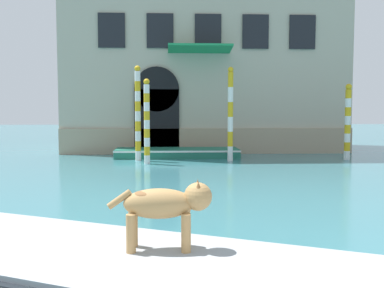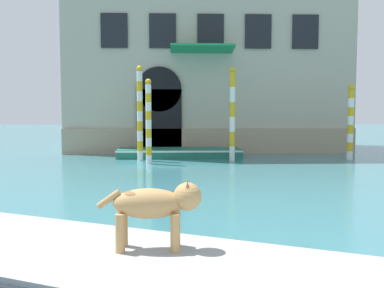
% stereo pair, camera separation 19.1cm
% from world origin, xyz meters
% --- Properties ---
extents(boat_foreground, '(8.84, 5.66, 0.68)m').
position_xyz_m(boat_foreground, '(-1.93, 3.12, 0.36)').
color(boat_foreground, black).
rests_on(boat_foreground, ground_plane).
extents(dog_on_deck, '(1.19, 0.36, 0.79)m').
position_xyz_m(dog_on_deck, '(-1.84, 3.43, 1.19)').
color(dog_on_deck, tan).
rests_on(dog_on_deck, boat_foreground).
extents(boat_moored_near_palazzo, '(5.70, 1.82, 0.41)m').
position_xyz_m(boat_moored_near_palazzo, '(-1.40, 19.08, 0.22)').
color(boat_moored_near_palazzo, '#1E6651').
rests_on(boat_moored_near_palazzo, ground_plane).
extents(mooring_pole_0, '(0.27, 0.27, 3.34)m').
position_xyz_m(mooring_pole_0, '(6.09, 17.76, 1.69)').
color(mooring_pole_0, white).
rests_on(mooring_pole_0, ground_plane).
extents(mooring_pole_1, '(0.26, 0.26, 4.09)m').
position_xyz_m(mooring_pole_1, '(-3.12, 17.83, 2.06)').
color(mooring_pole_1, white).
rests_on(mooring_pole_1, ground_plane).
extents(mooring_pole_2, '(0.25, 0.25, 3.46)m').
position_xyz_m(mooring_pole_2, '(-2.68, 16.66, 1.75)').
color(mooring_pole_2, white).
rests_on(mooring_pole_2, ground_plane).
extents(mooring_pole_3, '(0.24, 0.24, 4.02)m').
position_xyz_m(mooring_pole_3, '(0.85, 17.53, 2.03)').
color(mooring_pole_3, white).
rests_on(mooring_pole_3, ground_plane).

